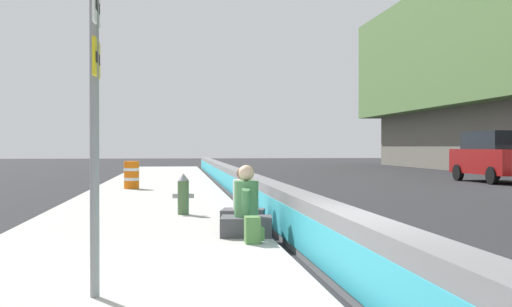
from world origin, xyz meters
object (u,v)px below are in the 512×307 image
(fire_hydrant, at_px, (183,194))
(backpack, at_px, (253,230))
(seated_person_foreground, at_px, (246,214))
(seated_person_middle, at_px, (243,207))
(construction_barrel, at_px, (132,175))
(route_sign_post, at_px, (95,80))
(parked_car_midline, at_px, (494,156))

(fire_hydrant, bearing_deg, backpack, -166.61)
(seated_person_foreground, xyz_separation_m, seated_person_middle, (1.43, -0.10, -0.02))
(fire_hydrant, relative_size, seated_person_middle, 0.81)
(fire_hydrant, height_order, backpack, fire_hydrant)
(seated_person_foreground, distance_m, construction_barrel, 12.30)
(seated_person_middle, relative_size, backpack, 2.70)
(backpack, bearing_deg, seated_person_foreground, 1.04)
(route_sign_post, distance_m, construction_barrel, 16.10)
(seated_person_middle, bearing_deg, backpack, 177.92)
(route_sign_post, xyz_separation_m, construction_barrel, (16.00, 0.76, -1.61))
(seated_person_foreground, height_order, backpack, seated_person_foreground)
(fire_hydrant, height_order, seated_person_foreground, seated_person_foreground)
(seated_person_middle, height_order, parked_car_midline, parked_car_midline)
(parked_car_midline, bearing_deg, seated_person_middle, 139.47)
(parked_car_midline, bearing_deg, route_sign_post, 144.04)
(route_sign_post, height_order, fire_hydrant, route_sign_post)
(seated_person_middle, bearing_deg, route_sign_post, 159.75)
(route_sign_post, xyz_separation_m, seated_person_middle, (5.43, -2.00, -1.76))
(construction_barrel, bearing_deg, fire_hydrant, -168.96)
(seated_person_foreground, bearing_deg, construction_barrel, 12.51)
(route_sign_post, distance_m, parked_car_midline, 25.23)
(route_sign_post, relative_size, construction_barrel, 3.79)
(backpack, distance_m, construction_barrel, 13.08)
(construction_barrel, bearing_deg, seated_person_foreground, -167.49)
(backpack, bearing_deg, seated_person_middle, -2.08)
(seated_person_middle, bearing_deg, seated_person_foreground, 176.19)
(seated_person_foreground, bearing_deg, route_sign_post, 154.50)
(fire_hydrant, distance_m, backpack, 4.31)
(route_sign_post, xyz_separation_m, seated_person_foreground, (4.00, -1.91, -1.73))
(construction_barrel, bearing_deg, seated_person_middle, -165.38)
(fire_hydrant, bearing_deg, seated_person_foreground, -163.84)
(route_sign_post, bearing_deg, backpack, -30.97)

